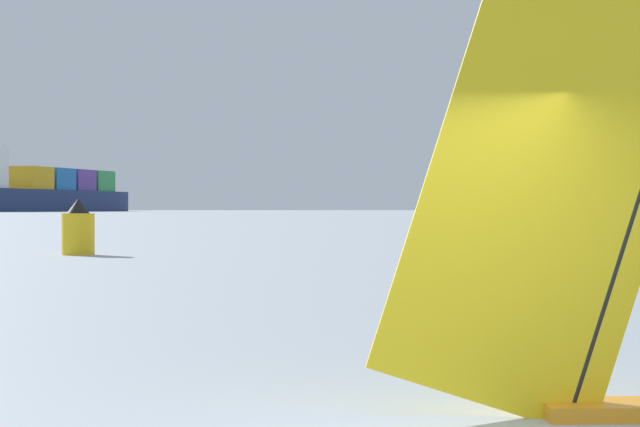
% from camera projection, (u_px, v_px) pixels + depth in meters
% --- Properties ---
extents(windsurfer, '(4.04, 1.38, 4.14)m').
position_uv_depth(windsurfer, '(627.00, 281.00, 9.78)').
color(windsurfer, orange).
rests_on(windsurfer, ground_plane).
extents(cargo_ship, '(100.59, 145.98, 35.02)m').
position_uv_depth(cargo_ship, '(41.00, 192.00, 601.01)').
color(cargo_ship, navy).
rests_on(cargo_ship, ground_plane).
extents(channel_buoy, '(1.13, 1.13, 1.93)m').
position_uv_depth(channel_buoy, '(78.00, 230.00, 43.77)').
color(channel_buoy, yellow).
rests_on(channel_buoy, ground_plane).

